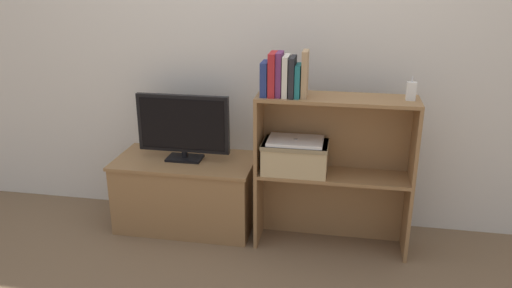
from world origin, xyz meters
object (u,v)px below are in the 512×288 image
object	(u,v)px
tv	(183,126)
book_charcoal	(293,77)
baby_monitor	(411,91)
storage_basket_left	(295,156)
laptop	(295,141)
book_crimson	(273,74)
book_teal	(298,81)
tv_stand	(187,192)
book_navy	(265,78)
book_tan	(305,74)
book_ivory	(286,76)
book_plum	(279,74)

from	to	relation	value
tv	book_charcoal	xyz separation A→B (m)	(0.68, -0.12, 0.36)
book_charcoal	baby_monitor	world-z (taller)	book_charcoal
storage_basket_left	laptop	xyz separation A→B (m)	(0.00, -0.00, 0.09)
book_charcoal	storage_basket_left	size ratio (longest dim) A/B	0.58
book_crimson	book_teal	bearing A→B (deg)	-0.00
tv_stand	baby_monitor	bearing A→B (deg)	-4.05
book_navy	storage_basket_left	world-z (taller)	book_navy
book_charcoal	storage_basket_left	xyz separation A→B (m)	(0.02, 0.01, -0.47)
book_tan	book_charcoal	bearing A→B (deg)	180.00
book_crimson	book_tan	distance (m)	0.18
book_navy	book_teal	bearing A→B (deg)	-0.00
book_navy	book_tan	world-z (taller)	book_tan
tv	book_teal	bearing A→B (deg)	-9.66
book_charcoal	baby_monitor	bearing A→B (deg)	2.69
tv_stand	book_ivory	bearing A→B (deg)	-10.78
book_teal	book_crimson	bearing A→B (deg)	180.00
book_teal	storage_basket_left	size ratio (longest dim) A/B	0.47
storage_basket_left	book_crimson	bearing A→B (deg)	-173.66
book_ivory	book_teal	xyz separation A→B (m)	(0.07, -0.00, -0.02)
tv	book_crimson	size ratio (longest dim) A/B	2.42
book_ivory	book_charcoal	xyz separation A→B (m)	(0.04, 0.00, -0.00)
tv_stand	book_teal	size ratio (longest dim) A/B	4.93
tv	laptop	xyz separation A→B (m)	(0.71, -0.11, -0.02)
book_crimson	book_teal	distance (m)	0.14
book_ivory	book_charcoal	distance (m)	0.04
tv_stand	book_tan	size ratio (longest dim) A/B	3.44
laptop	baby_monitor	bearing A→B (deg)	1.40
tv	book_charcoal	world-z (taller)	book_charcoal
book_charcoal	book_teal	world-z (taller)	book_charcoal
baby_monitor	storage_basket_left	world-z (taller)	baby_monitor
book_navy	book_charcoal	distance (m)	0.15
book_navy	baby_monitor	xyz separation A→B (m)	(0.79, 0.03, -0.04)
tv_stand	baby_monitor	world-z (taller)	baby_monitor
tv	baby_monitor	bearing A→B (deg)	-3.99
book_tan	storage_basket_left	distance (m)	0.49
book_charcoal	book_plum	bearing A→B (deg)	180.00
book_teal	storage_basket_left	world-z (taller)	book_teal
book_crimson	book_ivory	xyz separation A→B (m)	(0.07, 0.00, -0.01)
book_ivory	storage_basket_left	world-z (taller)	book_ivory
book_navy	book_crimson	world-z (taller)	book_crimson
book_crimson	book_charcoal	world-z (taller)	book_crimson
book_navy	book_plum	distance (m)	0.08
book_navy	book_crimson	size ratio (longest dim) A/B	0.79
book_navy	book_ivory	size ratio (longest dim) A/B	0.84
book_navy	laptop	world-z (taller)	book_navy
tv	book_ivory	size ratio (longest dim) A/B	2.57
tv_stand	book_charcoal	size ratio (longest dim) A/B	4.00
book_crimson	book_teal	world-z (taller)	book_crimson
book_charcoal	baby_monitor	distance (m)	0.64
baby_monitor	laptop	distance (m)	0.69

